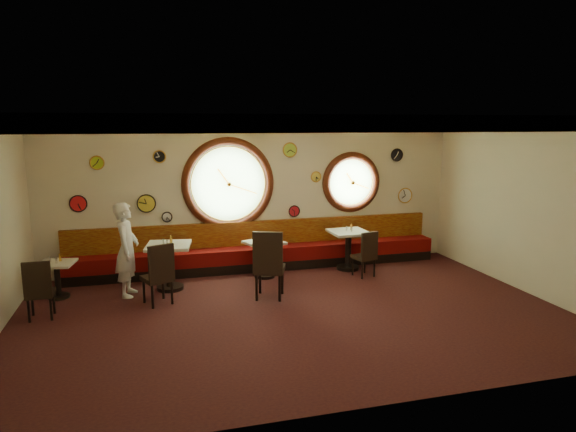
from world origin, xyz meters
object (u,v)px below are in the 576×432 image
object	(u,v)px
condiment_b_salt	(163,242)
condiment_c_salt	(262,239)
condiment_b_pepper	(167,243)
condiment_a_bottle	(60,257)
table_d	(348,245)
chair_c	(269,260)
condiment_d_pepper	(352,230)
condiment_a_salt	(50,259)
waiter	(127,250)
table_c	(264,255)
table_b	(169,261)
table_a	(57,276)
condiment_d_bottle	(351,227)
condiment_b_bottle	(171,239)
chair_a	(39,286)
condiment_c_bottle	(269,236)
chair_d	(367,251)
condiment_c_pepper	(265,240)
chair_b	(159,270)
condiment_d_salt	(347,228)
condiment_a_pepper	(56,260)

from	to	relation	value
condiment_b_salt	condiment_c_salt	distance (m)	1.98
condiment_b_pepper	condiment_a_bottle	bearing A→B (deg)	174.75
condiment_c_salt	table_d	bearing A→B (deg)	2.12
chair_c	condiment_d_pepper	xyz separation A→B (m)	(2.13, 1.35, 0.17)
condiment_a_salt	condiment_b_salt	size ratio (longest dim) A/B	1.04
waiter	condiment_a_bottle	bearing A→B (deg)	87.48
condiment_c_salt	table_c	bearing A→B (deg)	-26.98
table_c	table_b	bearing A→B (deg)	-171.01
table_a	condiment_b_salt	xyz separation A→B (m)	(1.88, 0.00, 0.51)
table_d	condiment_d_bottle	size ratio (longest dim) A/B	5.89
condiment_b_pepper	condiment_d_pepper	size ratio (longest dim) A/B	1.09
waiter	condiment_b_bottle	bearing A→B (deg)	-63.55
condiment_b_salt	chair_a	bearing A→B (deg)	-151.29
condiment_c_bottle	chair_d	bearing A→B (deg)	-18.91
condiment_a_bottle	condiment_d_bottle	bearing A→B (deg)	3.47
table_c	condiment_c_pepper	distance (m)	0.33
chair_b	condiment_c_bottle	xyz separation A→B (m)	(2.22, 1.25, 0.20)
condiment_c_pepper	condiment_b_pepper	bearing A→B (deg)	-171.65
table_a	condiment_d_salt	xyz separation A→B (m)	(5.72, 0.40, 0.48)
condiment_b_salt	condiment_b_pepper	world-z (taller)	same
condiment_d_pepper	waiter	world-z (taller)	waiter
table_b	condiment_d_pepper	world-z (taller)	condiment_d_pepper
table_c	chair_d	bearing A→B (deg)	-15.30
table_c	chair_d	size ratio (longest dim) A/B	1.49
condiment_a_salt	condiment_d_pepper	world-z (taller)	condiment_d_pepper
condiment_d_bottle	table_d	bearing A→B (deg)	-142.35
chair_b	condiment_d_salt	size ratio (longest dim) A/B	7.13
condiment_d_salt	condiment_a_bottle	size ratio (longest dim) A/B	0.67
chair_b	condiment_b_bottle	distance (m)	1.02
condiment_b_pepper	condiment_b_bottle	bearing A→B (deg)	59.85
table_d	condiment_b_pepper	distance (m)	3.86
table_d	table_c	bearing A→B (deg)	-177.16
chair_d	chair_b	bearing A→B (deg)	173.19
chair_a	condiment_d_bottle	size ratio (longest dim) A/B	4.25
table_a	condiment_b_salt	world-z (taller)	condiment_b_salt
condiment_d_pepper	chair_d	bearing A→B (deg)	-78.82
condiment_d_pepper	condiment_b_bottle	world-z (taller)	condiment_b_bottle
chair_a	condiment_b_pepper	size ratio (longest dim) A/B	6.50
chair_d	condiment_c_bottle	bearing A→B (deg)	146.06
condiment_d_salt	condiment_d_pepper	distance (m)	0.14
condiment_a_salt	condiment_c_bottle	world-z (taller)	condiment_c_bottle
chair_b	condiment_d_pepper	world-z (taller)	chair_b
table_c	condiment_a_bottle	size ratio (longest dim) A/B	6.25
table_d	chair_b	world-z (taller)	chair_b
condiment_a_pepper	condiment_c_bottle	distance (m)	4.01
condiment_a_bottle	table_a	bearing A→B (deg)	-126.13
table_d	waiter	bearing A→B (deg)	-173.13
condiment_c_salt	condiment_c_bottle	world-z (taller)	condiment_c_bottle
condiment_a_salt	condiment_d_pepper	bearing A→B (deg)	1.88
table_c	condiment_b_bottle	world-z (taller)	condiment_b_bottle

